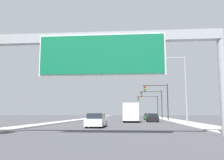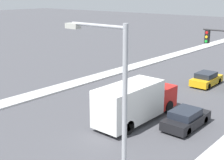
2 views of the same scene
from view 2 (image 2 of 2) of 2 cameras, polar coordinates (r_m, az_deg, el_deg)
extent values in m
cube|color=#BCBCBC|center=(44.15, 7.09, 3.33)|extent=(2.00, 120.00, 0.15)
cube|color=gold|center=(34.30, 16.88, -0.05)|extent=(1.87, 4.24, 0.70)
cube|color=#1E232D|center=(33.95, 16.82, 0.89)|extent=(1.65, 2.21, 0.54)
cylinder|color=black|center=(35.83, 16.53, 0.30)|extent=(0.22, 0.64, 0.64)
cylinder|color=black|center=(35.22, 18.96, -0.17)|extent=(0.22, 0.64, 0.64)
cylinder|color=black|center=(33.53, 14.64, -0.60)|extent=(0.22, 0.64, 0.64)
cylinder|color=black|center=(32.87, 17.21, -1.12)|extent=(0.22, 0.64, 0.64)
cube|color=black|center=(23.37, 13.41, -7.16)|extent=(1.89, 4.26, 0.68)
cube|color=#1E232D|center=(22.97, 13.25, -5.93)|extent=(1.66, 2.22, 0.53)
cylinder|color=black|center=(24.89, 13.10, -6.20)|extent=(0.22, 0.64, 0.64)
cylinder|color=black|center=(24.24, 16.60, -7.07)|extent=(0.22, 0.64, 0.64)
cylinder|color=black|center=(22.74, 9.93, -8.16)|extent=(0.22, 0.64, 0.64)
cylinder|color=black|center=(22.03, 13.68, -9.20)|extent=(0.22, 0.64, 0.64)
cube|color=red|center=(26.18, 8.51, -2.87)|extent=(2.23, 2.24, 1.74)
cube|color=silver|center=(22.91, 3.16, -4.16)|extent=(2.43, 5.75, 2.71)
cylinder|color=black|center=(26.86, 6.39, -3.82)|extent=(0.28, 1.00, 1.00)
cylinder|color=black|center=(25.79, 10.33, -4.82)|extent=(0.28, 1.00, 1.00)
cylinder|color=black|center=(22.94, -1.24, -7.20)|extent=(0.28, 1.00, 1.00)
cylinder|color=black|center=(21.68, 3.02, -8.64)|extent=(0.28, 1.00, 1.00)
cube|color=black|center=(26.40, 17.02, 7.59)|extent=(0.35, 0.28, 1.05)
cylinder|color=red|center=(26.21, 16.93, 8.31)|extent=(0.22, 0.04, 0.22)
cylinder|color=yellow|center=(26.25, 16.87, 7.56)|extent=(0.22, 0.04, 0.22)
cylinder|color=green|center=(26.30, 16.81, 6.80)|extent=(0.22, 0.04, 0.22)
cylinder|color=#9EA0A5|center=(11.36, 2.26, -11.47)|extent=(0.18, 0.18, 8.47)
cylinder|color=#9EA0A5|center=(10.99, -2.70, 9.94)|extent=(2.51, 0.12, 0.12)
cube|color=#B2B2A8|center=(11.89, -7.16, 9.79)|extent=(0.60, 0.28, 0.20)
camera|label=1|loc=(27.55, -105.35, -21.50)|focal=40.00mm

